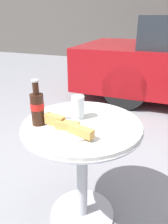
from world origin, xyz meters
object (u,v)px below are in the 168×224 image
Objects in this scene: cola_bottle_left at (37,107)px; drinking_glass at (78,108)px; lunch_plate_near at (67,128)px; bistro_table at (82,151)px.

cola_bottle_left is 0.23m from drinking_glass.
cola_bottle_left is 0.85× the size of lunch_plate_near.
drinking_glass is (0.17, 0.15, -0.04)m from cola_bottle_left.
bistro_table is 5.27× the size of drinking_glass.
drinking_glass is 0.17m from lunch_plate_near.
lunch_plate_near is at bearing -7.76° from cola_bottle_left.
drinking_glass is 0.45× the size of lunch_plate_near.
bistro_table is at bearing 24.57° from cola_bottle_left.
lunch_plate_near is (-0.03, -0.12, 0.20)m from bistro_table.
cola_bottle_left is 1.88× the size of drinking_glass.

